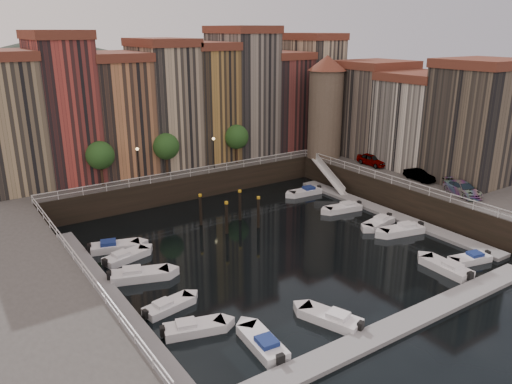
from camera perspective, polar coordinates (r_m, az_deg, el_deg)
ground at (r=49.17m, az=1.11°, el=-5.98°), size 200.00×200.00×0.00m
quay_far at (r=70.31m, az=-11.13°, el=2.48°), size 80.00×20.00×3.00m
quay_right at (r=66.67m, az=22.30°, el=0.57°), size 20.00×36.00×3.00m
dock_left at (r=42.01m, az=-16.84°, el=-11.03°), size 2.00×28.00×0.35m
dock_right at (r=58.62m, az=14.79°, el=-2.34°), size 2.00×28.00×0.35m
dock_near at (r=38.10m, az=16.40°, el=-14.23°), size 30.00×2.00×0.35m
mountains at (r=149.75m, az=-23.75°, el=12.03°), size 145.00×100.00×18.00m
far_terrace at (r=67.49m, az=-8.15°, el=10.20°), size 48.70×10.30×17.50m
right_terrace at (r=66.98m, az=18.31°, el=8.20°), size 9.30×24.30×14.00m
corner_tower at (r=69.41m, az=7.95°, el=9.79°), size 5.20×5.20×13.80m
promenade_trees at (r=61.61m, az=-9.68°, el=5.23°), size 21.20×3.20×5.20m
street_lamps at (r=61.01m, az=-8.97°, el=4.47°), size 10.36×0.36×4.18m
railings at (r=51.59m, az=-1.98°, el=-0.29°), size 36.08×34.04×0.52m
gangway at (r=65.98m, az=8.34°, el=1.97°), size 2.78×8.32×3.73m
mooring_pilings at (r=52.92m, az=-2.83°, el=-2.27°), size 5.05×4.45×3.78m
boat_left_0 at (r=36.14m, az=-7.23°, el=-15.17°), size 4.59×2.72×1.03m
boat_left_1 at (r=38.92m, az=-10.04°, el=-12.71°), size 4.28×2.20×0.96m
boat_left_2 at (r=43.69m, az=-13.28°, el=-9.20°), size 5.18×3.31×1.16m
boat_left_3 at (r=47.31m, az=-14.71°, el=-7.17°), size 4.60×2.61×1.03m
boat_left_4 at (r=49.63m, az=-15.92°, el=-6.02°), size 4.89×2.97×1.10m
boat_right_0 at (r=49.47m, az=23.34°, el=-7.02°), size 4.22×2.33×0.94m
boat_right_1 at (r=53.67m, az=16.38°, el=-4.18°), size 5.04×2.75×1.13m
boat_right_2 at (r=55.09m, az=13.86°, el=-3.41°), size 4.61×2.44×1.03m
boat_right_3 at (r=58.65m, az=10.00°, el=-1.81°), size 4.69×2.34×1.05m
boat_right_4 at (r=63.78m, az=5.70°, el=0.03°), size 4.58×1.97×1.04m
boat_near_0 at (r=34.37m, az=0.83°, el=-16.93°), size 2.11×4.78×1.08m
boat_near_1 at (r=37.25m, az=8.64°, el=-14.09°), size 3.17×4.87×1.10m
boat_near_3 at (r=46.82m, az=21.02°, el=-8.08°), size 1.93×4.85×1.11m
car_a at (r=66.89m, az=13.15°, el=3.55°), size 1.96×4.56×1.53m
car_b at (r=61.72m, az=18.16°, el=1.78°), size 1.76×4.10×1.31m
car_c at (r=57.85m, az=22.54°, el=0.27°), size 3.33×5.29×1.43m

